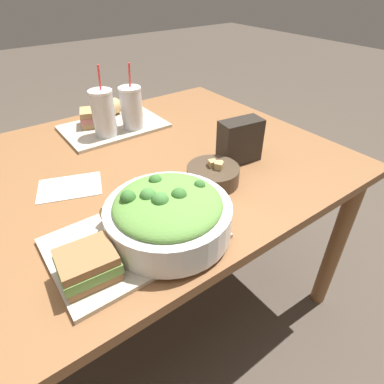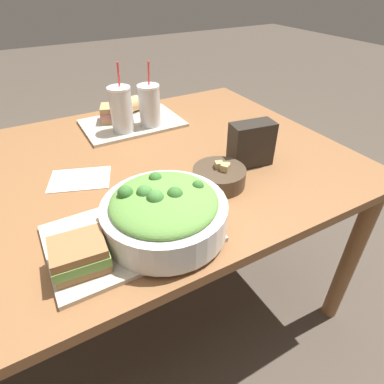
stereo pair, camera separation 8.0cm
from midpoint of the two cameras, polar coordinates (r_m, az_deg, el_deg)
ground_plane at (r=1.54m, az=-7.35°, el=-18.57°), size 12.00×12.00×0.00m
dining_table at (r=1.10m, az=-9.77°, el=1.01°), size 1.50×1.03×0.70m
tray_near at (r=0.79m, az=-7.87°, el=-7.44°), size 0.39×0.26×0.01m
tray_far at (r=1.35m, az=-8.89°, el=11.96°), size 0.39×0.26×0.01m
salad_bowl at (r=0.75m, az=-1.90°, el=-3.55°), size 0.29×0.29×0.12m
soup_bowl at (r=0.95m, az=7.28°, el=2.77°), size 0.16×0.16×0.07m
sandwich_near at (r=0.70m, az=-16.31°, el=-10.83°), size 0.12×0.11×0.06m
baguette_near at (r=0.84m, az=-8.54°, el=-0.88°), size 0.15×0.12×0.06m
sandwich_far at (r=1.36m, az=-11.98°, el=13.52°), size 0.13×0.12×0.06m
baguette_far at (r=1.43m, az=-9.90°, el=14.78°), size 0.14×0.10×0.06m
drink_cup_dark at (r=1.25m, az=-10.59°, el=13.95°), size 0.08×0.08×0.25m
drink_cup_red at (r=1.29m, az=-5.73°, el=14.81°), size 0.08×0.08×0.24m
chip_bag at (r=1.05m, az=12.66°, el=8.24°), size 0.15×0.09×0.14m
napkin_folded at (r=1.02m, az=-17.22°, el=2.12°), size 0.21×0.18×0.00m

